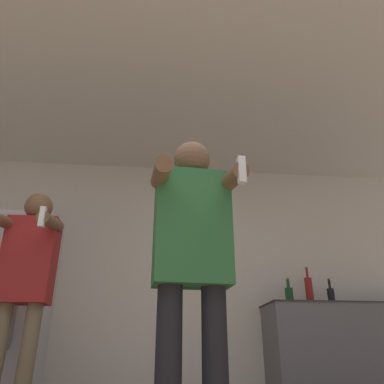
% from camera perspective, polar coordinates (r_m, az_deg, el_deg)
% --- Properties ---
extents(wall_back, '(7.00, 0.06, 2.55)m').
position_cam_1_polar(wall_back, '(4.03, -6.04, -12.79)').
color(wall_back, silver).
rests_on(wall_back, ground_plane).
extents(ceiling_slab, '(7.00, 3.34, 0.05)m').
position_cam_1_polar(ceiling_slab, '(3.27, -4.92, 15.62)').
color(ceiling_slab, silver).
rests_on(ceiling_slab, wall_back).
extents(refrigerator, '(0.68, 0.73, 1.70)m').
position_cam_1_polar(refrigerator, '(3.83, -26.99, -16.27)').
color(refrigerator, silver).
rests_on(refrigerator, ground_plane).
extents(counter, '(1.59, 0.55, 0.99)m').
position_cam_1_polar(counter, '(4.12, 23.28, -22.33)').
color(counter, slate).
rests_on(counter, ground_plane).
extents(bottle_dark_rum, '(0.07, 0.07, 0.37)m').
position_cam_1_polar(bottle_dark_rum, '(4.04, 17.42, -14.06)').
color(bottle_dark_rum, maroon).
rests_on(bottle_dark_rum, counter).
extents(bottle_brown_liquor, '(0.07, 0.07, 0.26)m').
position_cam_1_polar(bottle_brown_liquor, '(4.13, 20.42, -14.54)').
color(bottle_brown_liquor, black).
rests_on(bottle_brown_liquor, counter).
extents(bottle_tall_gin, '(0.08, 0.08, 0.26)m').
position_cam_1_polar(bottle_tall_gin, '(3.96, 14.59, -14.86)').
color(bottle_tall_gin, '#194723').
rests_on(bottle_tall_gin, counter).
extents(person_woman_foreground, '(0.49, 0.46, 1.65)m').
position_cam_1_polar(person_woman_foreground, '(1.95, 0.06, -9.54)').
color(person_woman_foreground, black).
rests_on(person_woman_foreground, ground_plane).
extents(person_man_side, '(0.45, 0.54, 1.70)m').
position_cam_1_polar(person_man_side, '(3.06, -24.01, -11.53)').
color(person_man_side, '#75664C').
rests_on(person_man_side, ground_plane).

